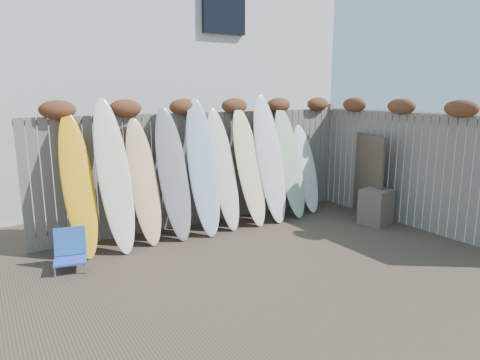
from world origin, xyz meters
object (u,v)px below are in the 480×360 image
beach_chair (70,251)px  wooden_crate (376,206)px  surfboard_0 (78,185)px  lattice_panel (368,176)px

beach_chair → wooden_crate: size_ratio=0.86×
beach_chair → surfboard_0: surfboard_0 is taller
wooden_crate → surfboard_0: (-4.86, 1.28, 0.72)m
beach_chair → wooden_crate: bearing=-8.8°
wooden_crate → surfboard_0: surfboard_0 is taller
beach_chair → lattice_panel: lattice_panel is taller
wooden_crate → lattice_panel: lattice_panel is taller
beach_chair → lattice_panel: size_ratio=0.35×
beach_chair → surfboard_0: 0.96m
lattice_panel → surfboard_0: surfboard_0 is taller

